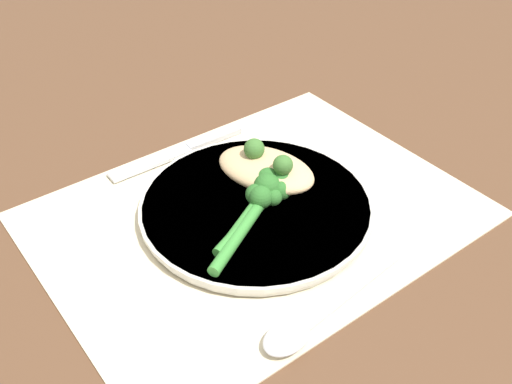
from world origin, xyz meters
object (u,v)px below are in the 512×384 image
at_px(broccoli_stalk_front, 266,197).
at_px(broccoli_stalk_right, 255,207).
at_px(knife, 180,151).
at_px(plate, 256,207).
at_px(broccoli_stalk_left, 268,183).
at_px(spoon, 305,324).
at_px(chicken_fillet, 266,169).

height_order(broccoli_stalk_front, broccoli_stalk_right, broccoli_stalk_front).
xyz_separation_m(broccoli_stalk_right, knife, (0.01, 0.17, -0.02)).
relative_size(plate, broccoli_stalk_right, 2.04).
bearing_deg(plate, broccoli_stalk_left, 18.57).
bearing_deg(plate, broccoli_stalk_front, -62.01).
height_order(broccoli_stalk_right, spoon, broccoli_stalk_right).
bearing_deg(plate, chicken_fillet, 38.18).
bearing_deg(plate, broccoli_stalk_right, -129.85).
height_order(broccoli_stalk_front, spoon, broccoli_stalk_front).
bearing_deg(broccoli_stalk_right, plate, 111.17).
bearing_deg(spoon, plate, -27.94).
relative_size(chicken_fillet, spoon, 0.74).
bearing_deg(chicken_fillet, knife, 108.04).
bearing_deg(chicken_fillet, broccoli_stalk_right, -138.12).
bearing_deg(spoon, broccoli_stalk_front, -31.28).
xyz_separation_m(plate, broccoli_stalk_left, (0.02, 0.01, 0.02)).
distance_m(broccoli_stalk_right, knife, 0.17).
relative_size(knife, spoon, 1.01).
bearing_deg(knife, chicken_fillet, -161.07).
height_order(knife, spoon, spoon).
relative_size(broccoli_stalk_right, spoon, 0.68).
distance_m(plate, broccoli_stalk_left, 0.03).
bearing_deg(chicken_fillet, broccoli_stalk_left, -123.41).
relative_size(broccoli_stalk_right, knife, 0.68).
height_order(plate, spoon, plate).
bearing_deg(broccoli_stalk_front, spoon, -48.22).
relative_size(chicken_fillet, knife, 0.74).
bearing_deg(plate, spoon, -112.02).
height_order(broccoli_stalk_left, broccoli_stalk_front, broccoli_stalk_front).
relative_size(plate, knife, 1.38).
height_order(broccoli_stalk_right, knife, broccoli_stalk_right).
bearing_deg(knife, broccoli_stalk_front, -175.10).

